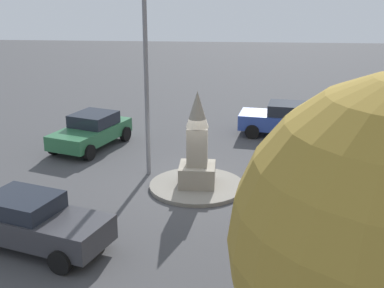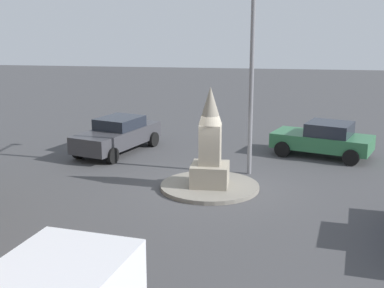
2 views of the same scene
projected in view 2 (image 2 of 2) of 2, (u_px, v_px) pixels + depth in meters
ground_plane at (210, 188)px, 17.89m from camera, size 80.00×80.00×0.00m
traffic_island at (210, 187)px, 17.87m from camera, size 3.32×3.32×0.14m
monument at (210, 147)px, 17.54m from camera, size 1.23×1.23×3.31m
streetlamp at (252, 51)px, 18.46m from camera, size 3.64×0.28×7.29m
car_green_passing at (324, 139)px, 21.74m from camera, size 3.02×4.30×1.44m
car_dark_grey_approaching at (118, 135)px, 22.41m from camera, size 4.74×3.01×1.47m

